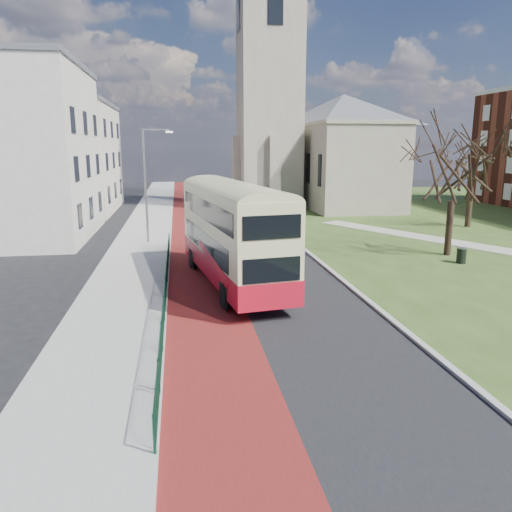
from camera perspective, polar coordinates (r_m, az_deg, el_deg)
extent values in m
plane|color=black|center=(19.67, -1.78, -8.15)|extent=(160.00, 160.00, 0.00)
cube|color=black|center=(39.07, -3.24, 2.26)|extent=(9.00, 120.00, 0.01)
cube|color=#591414|center=(38.91, -7.20, 2.14)|extent=(3.40, 120.00, 0.01)
cube|color=gray|center=(38.98, -12.79, 2.03)|extent=(4.00, 120.00, 0.12)
cube|color=#999993|center=(38.89, -9.85, 2.14)|extent=(0.25, 120.00, 0.13)
cube|color=#999993|center=(41.70, 2.80, 3.00)|extent=(0.25, 80.00, 0.13)
cube|color=#32491A|center=(49.67, 25.94, 3.23)|extent=(40.00, 80.00, 0.04)
cylinder|color=#0D3A28|center=(23.03, -10.35, -2.38)|extent=(0.04, 24.00, 0.04)
cylinder|color=#0D3A28|center=(23.29, -10.26, -4.64)|extent=(0.04, 24.00, 0.04)
cube|color=gray|center=(57.42, 1.51, 17.55)|extent=(6.50, 6.50, 24.00)
cube|color=gray|center=(59.36, 9.69, 9.97)|extent=(9.00, 18.00, 9.00)
pyramid|color=#565960|center=(59.58, 9.99, 17.77)|extent=(9.00, 18.00, 3.60)
cube|color=beige|center=(41.96, -25.59, 10.37)|extent=(10.00, 14.00, 12.50)
cube|color=#565960|center=(42.36, -26.46, 19.15)|extent=(10.30, 14.30, 0.50)
cube|color=beige|center=(57.51, -21.01, 10.25)|extent=(10.00, 16.00, 11.00)
cube|color=#565960|center=(57.65, -21.48, 15.96)|extent=(10.30, 16.30, 0.50)
cylinder|color=gray|center=(36.45, -12.51, 7.78)|extent=(0.16, 0.16, 8.00)
cylinder|color=gray|center=(36.31, -11.35, 13.97)|extent=(1.80, 0.10, 0.10)
cube|color=silver|center=(36.29, -9.88, 13.80)|extent=(0.50, 0.18, 0.12)
cube|color=#B21022|center=(25.22, -2.69, -0.87)|extent=(4.56, 12.27, 1.09)
cube|color=beige|center=(24.81, -2.74, 3.91)|extent=(4.52, 12.21, 3.16)
cube|color=black|center=(24.98, -5.95, 1.64)|extent=(1.54, 9.73, 1.04)
cube|color=black|center=(25.66, 0.05, 1.99)|extent=(1.54, 9.73, 1.04)
cube|color=black|center=(24.41, -5.88, 5.27)|extent=(1.69, 10.68, 0.98)
cube|color=black|center=(25.10, 0.28, 5.54)|extent=(1.69, 10.68, 0.98)
cube|color=black|center=(30.70, -5.59, 3.67)|extent=(2.43, 0.45, 1.14)
cube|color=black|center=(30.49, -5.65, 6.71)|extent=(2.43, 0.45, 0.98)
cube|color=orange|center=(30.44, -5.68, 7.87)|extent=(1.94, 0.39, 0.33)
cylinder|color=black|center=(28.95, -7.19, -0.31)|extent=(0.49, 1.17, 1.13)
cylinder|color=black|center=(29.50, -2.34, 0.02)|extent=(0.49, 1.17, 1.13)
cylinder|color=black|center=(21.69, -3.48, -4.60)|extent=(0.49, 1.17, 1.13)
cylinder|color=black|center=(22.41, 2.85, -4.02)|extent=(0.49, 1.17, 1.13)
cylinder|color=black|center=(34.16, 21.20, 2.97)|extent=(0.50, 0.50, 3.48)
cylinder|color=#2E2117|center=(47.00, 23.16, 5.02)|extent=(0.62, 0.62, 3.20)
cylinder|color=black|center=(32.28, 22.42, 0.02)|extent=(0.62, 0.62, 0.90)
cylinder|color=gray|center=(32.18, 22.49, 0.85)|extent=(0.66, 0.66, 0.06)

